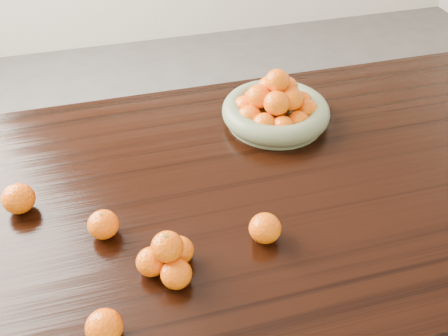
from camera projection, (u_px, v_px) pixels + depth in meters
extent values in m
cube|color=black|center=(228.00, 193.00, 1.26)|extent=(2.00, 1.00, 0.04)
cube|color=black|center=(421.00, 151.00, 2.01)|extent=(0.08, 0.08, 0.71)
cylinder|color=#6E7857|center=(275.00, 120.00, 1.46)|extent=(0.28, 0.28, 0.01)
torus|color=#6E7857|center=(276.00, 111.00, 1.45)|extent=(0.31, 0.31, 0.06)
ellipsoid|color=orange|center=(301.00, 102.00, 1.47)|extent=(0.07, 0.07, 0.06)
ellipsoid|color=orange|center=(287.00, 94.00, 1.50)|extent=(0.06, 0.06, 0.06)
ellipsoid|color=orange|center=(271.00, 94.00, 1.50)|extent=(0.07, 0.07, 0.06)
ellipsoid|color=orange|center=(254.00, 99.00, 1.48)|extent=(0.07, 0.07, 0.06)
ellipsoid|color=orange|center=(245.00, 107.00, 1.45)|extent=(0.07, 0.07, 0.06)
ellipsoid|color=orange|center=(250.00, 117.00, 1.40)|extent=(0.07, 0.07, 0.07)
ellipsoid|color=orange|center=(264.00, 124.00, 1.38)|extent=(0.07, 0.07, 0.06)
ellipsoid|color=orange|center=(283.00, 127.00, 1.37)|extent=(0.06, 0.06, 0.06)
ellipsoid|color=orange|center=(298.00, 121.00, 1.39)|extent=(0.06, 0.06, 0.06)
ellipsoid|color=orange|center=(307.00, 111.00, 1.43)|extent=(0.07, 0.07, 0.06)
ellipsoid|color=orange|center=(278.00, 109.00, 1.44)|extent=(0.07, 0.07, 0.06)
ellipsoid|color=orange|center=(286.00, 88.00, 1.43)|extent=(0.07, 0.07, 0.06)
ellipsoid|color=orange|center=(269.00, 86.00, 1.44)|extent=(0.06, 0.06, 0.06)
ellipsoid|color=orange|center=(259.00, 96.00, 1.41)|extent=(0.07, 0.07, 0.07)
ellipsoid|color=orange|center=(277.00, 103.00, 1.37)|extent=(0.07, 0.07, 0.07)
ellipsoid|color=orange|center=(291.00, 99.00, 1.40)|extent=(0.07, 0.07, 0.07)
ellipsoid|color=orange|center=(277.00, 81.00, 1.39)|extent=(0.07, 0.07, 0.06)
ellipsoid|color=orange|center=(176.00, 274.00, 1.00)|extent=(0.06, 0.06, 0.06)
ellipsoid|color=orange|center=(179.00, 250.00, 1.05)|extent=(0.06, 0.06, 0.06)
ellipsoid|color=orange|center=(151.00, 262.00, 1.02)|extent=(0.06, 0.06, 0.06)
ellipsoid|color=orange|center=(167.00, 247.00, 0.99)|extent=(0.07, 0.07, 0.06)
ellipsoid|color=orange|center=(103.00, 224.00, 1.10)|extent=(0.07, 0.07, 0.06)
ellipsoid|color=orange|center=(104.00, 327.00, 0.90)|extent=(0.07, 0.07, 0.06)
ellipsoid|color=orange|center=(265.00, 228.00, 1.09)|extent=(0.07, 0.07, 0.07)
ellipsoid|color=orange|center=(18.00, 199.00, 1.16)|extent=(0.08, 0.08, 0.07)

